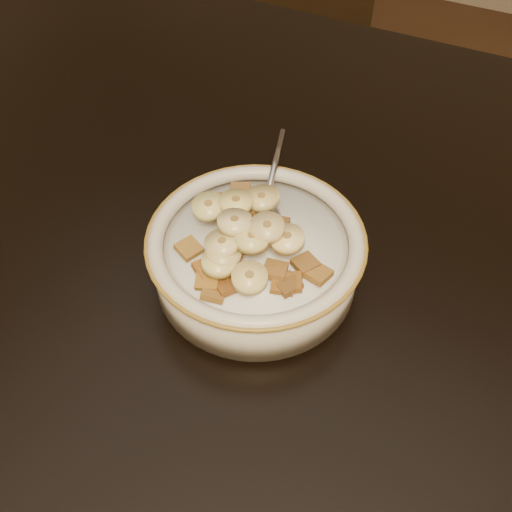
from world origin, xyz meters
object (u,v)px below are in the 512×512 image
at_px(table, 124,181).
at_px(spoon, 262,217).
at_px(cereal_bowl, 256,260).
at_px(chair, 267,65).

xyz_separation_m(table, spoon, (0.21, -0.05, 0.07)).
height_order(cereal_bowl, spoon, spoon).
distance_m(table, cereal_bowl, 0.23).
bearing_deg(table, cereal_bowl, -19.97).
bearing_deg(cereal_bowl, chair, 114.11).
height_order(chair, cereal_bowl, chair).
bearing_deg(cereal_bowl, spoon, 104.26).
distance_m(chair, spoon, 0.96).
bearing_deg(cereal_bowl, table, 160.37).
bearing_deg(chair, cereal_bowl, -87.92).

